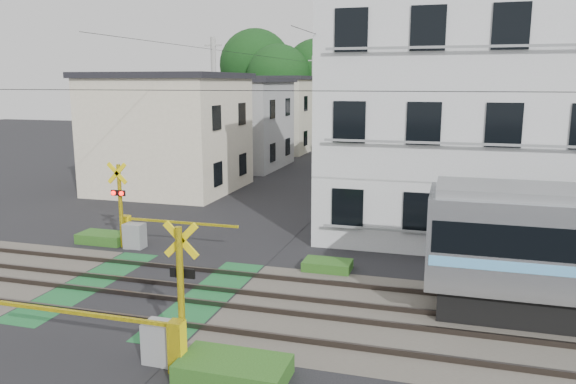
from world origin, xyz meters
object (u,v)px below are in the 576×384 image
(crossing_signal_near, at_px, (163,333))
(apartment_block, at_px, (462,113))
(pedestrian, at_px, (365,148))
(crossing_signal_far, at_px, (133,228))

(crossing_signal_near, height_order, apartment_block, apartment_block)
(crossing_signal_near, xyz_separation_m, pedestrian, (-0.75, 33.29, 0.09))
(crossing_signal_near, relative_size, crossing_signal_far, 1.00)
(crossing_signal_near, distance_m, crossing_signal_far, 8.95)
(apartment_block, height_order, pedestrian, apartment_block)
(pedestrian, bearing_deg, apartment_block, 127.48)
(crossing_signal_near, height_order, crossing_signal_far, same)
(crossing_signal_near, distance_m, apartment_block, 14.95)
(crossing_signal_near, relative_size, pedestrian, 2.95)
(crossing_signal_near, height_order, pedestrian, crossing_signal_near)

